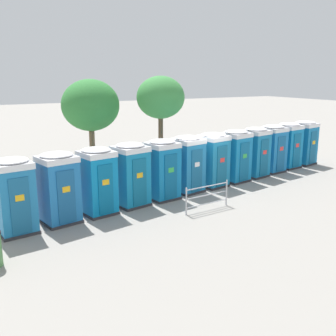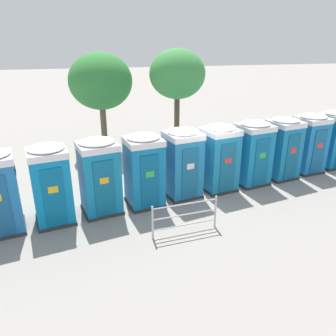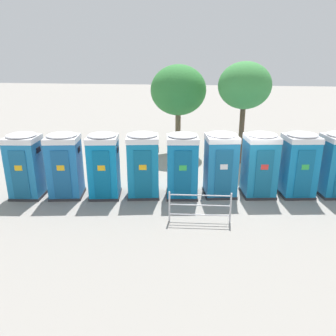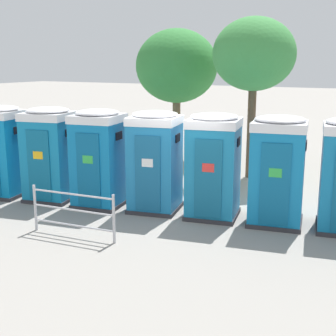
% 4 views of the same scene
% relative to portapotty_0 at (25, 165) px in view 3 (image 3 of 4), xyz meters
% --- Properties ---
extents(ground_plane, '(120.00, 120.00, 0.00)m').
position_rel_portapotty_0_xyz_m(ground_plane, '(8.13, 1.67, -1.28)').
color(ground_plane, gray).
extents(portapotty_0, '(1.33, 1.35, 2.54)m').
position_rel_portapotty_0_xyz_m(portapotty_0, '(0.00, 0.00, 0.00)').
color(portapotty_0, '#2D2D33').
rests_on(portapotty_0, ground).
extents(portapotty_1, '(1.44, 1.42, 2.54)m').
position_rel_portapotty_0_xyz_m(portapotty_1, '(1.49, 0.24, -0.00)').
color(portapotty_1, '#2D2D33').
rests_on(portapotty_1, ground).
extents(portapotty_2, '(1.36, 1.39, 2.54)m').
position_rel_portapotty_0_xyz_m(portapotty_2, '(2.98, 0.46, 0.00)').
color(portapotty_2, '#2D2D33').
rests_on(portapotty_2, ground).
extents(portapotty_3, '(1.44, 1.42, 2.54)m').
position_rel_portapotty_0_xyz_m(portapotty_3, '(4.46, 0.76, -0.00)').
color(portapotty_3, '#2D2D33').
rests_on(portapotty_3, ground).
extents(portapotty_4, '(1.38, 1.37, 2.54)m').
position_rel_portapotty_0_xyz_m(portapotty_4, '(5.96, 0.93, -0.00)').
color(portapotty_4, '#2D2D33').
rests_on(portapotty_4, ground).
extents(portapotty_5, '(1.42, 1.41, 2.54)m').
position_rel_portapotty_0_xyz_m(portapotty_5, '(7.43, 1.28, -0.00)').
color(portapotty_5, '#2D2D33').
rests_on(portapotty_5, ground).
extents(portapotty_6, '(1.42, 1.40, 2.54)m').
position_rel_portapotty_0_xyz_m(portapotty_6, '(8.93, 1.48, -0.00)').
color(portapotty_6, '#2D2D33').
rests_on(portapotty_6, ground).
extents(portapotty_7, '(1.43, 1.40, 2.54)m').
position_rel_portapotty_0_xyz_m(portapotty_7, '(10.42, 1.71, -0.00)').
color(portapotty_7, '#2D2D33').
rests_on(portapotty_7, ground).
extents(street_tree_0, '(3.05, 3.05, 4.91)m').
position_rel_portapotty_0_xyz_m(street_tree_0, '(5.02, 7.22, 2.25)').
color(street_tree_0, brown).
rests_on(street_tree_0, ground).
extents(street_tree_1, '(2.59, 2.59, 5.08)m').
position_rel_portapotty_0_xyz_m(street_tree_1, '(8.45, 5.77, 2.62)').
color(street_tree_1, brown).
rests_on(street_tree_1, ground).
extents(event_barrier, '(2.05, 0.24, 1.05)m').
position_rel_portapotty_0_xyz_m(event_barrier, '(6.79, -1.18, -0.72)').
color(event_barrier, '#B7B7BC').
rests_on(event_barrier, ground).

